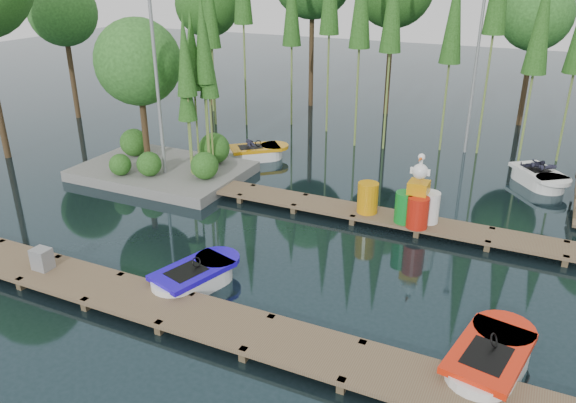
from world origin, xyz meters
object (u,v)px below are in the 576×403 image
at_px(yellow_barrel, 368,198).
at_px(boat_blue, 195,278).
at_px(boat_red, 489,361).
at_px(drum_cluster, 418,204).
at_px(boat_yellow_far, 256,153).
at_px(utility_cabinet, 42,259).
at_px(island, 154,92).

bearing_deg(yellow_barrel, boat_blue, -115.68).
xyz_separation_m(boat_red, drum_cluster, (-2.85, 5.70, 0.67)).
bearing_deg(boat_yellow_far, boat_red, -63.53).
height_order(boat_red, yellow_barrel, yellow_barrel).
bearing_deg(boat_yellow_far, utility_cabinet, -112.97).
relative_size(island, utility_cabinet, 11.94).
bearing_deg(yellow_barrel, island, 174.76).
height_order(boat_yellow_far, yellow_barrel, yellow_barrel).
relative_size(yellow_barrel, drum_cluster, 0.44).
xyz_separation_m(island, boat_yellow_far, (2.56, 3.04, -2.91)).
height_order(island, drum_cluster, island).
relative_size(boat_blue, utility_cabinet, 4.92).
relative_size(island, boat_yellow_far, 2.49).
xyz_separation_m(boat_red, yellow_barrel, (-4.45, 5.85, 0.51)).
xyz_separation_m(utility_cabinet, drum_cluster, (8.06, 6.84, 0.36)).
height_order(boat_red, utility_cabinet, boat_red).
height_order(boat_yellow_far, drum_cluster, drum_cluster).
relative_size(boat_blue, boat_yellow_far, 1.02).
distance_m(boat_yellow_far, drum_cluster, 8.66).
distance_m(boat_yellow_far, utility_cabinet, 10.84).
height_order(yellow_barrel, drum_cluster, drum_cluster).
xyz_separation_m(boat_blue, boat_red, (7.16, -0.21, 0.03)).
bearing_deg(boat_blue, drum_cluster, 68.60).
xyz_separation_m(boat_blue, yellow_barrel, (2.71, 5.64, 0.54)).
bearing_deg(boat_blue, utility_cabinet, -143.26).
xyz_separation_m(boat_yellow_far, drum_cluster, (7.66, -3.99, 0.67)).
height_order(boat_blue, boat_yellow_far, boat_yellow_far).
height_order(island, boat_red, island).
bearing_deg(boat_red, yellow_barrel, 138.11).
height_order(utility_cabinet, drum_cluster, drum_cluster).
height_order(boat_blue, yellow_barrel, yellow_barrel).
bearing_deg(island, boat_blue, -47.43).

